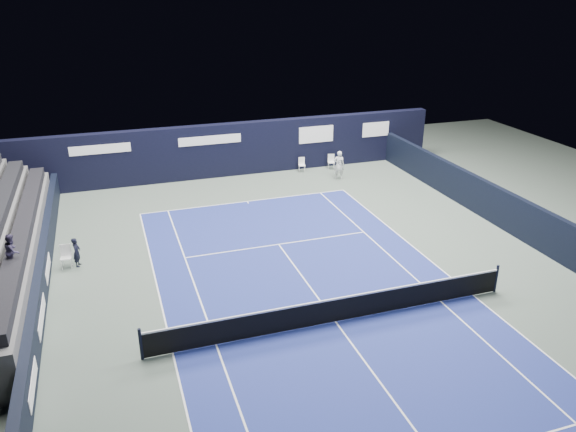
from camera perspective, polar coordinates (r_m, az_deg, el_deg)
name	(u,v)px	position (r m, az deg, el deg)	size (l,w,h in m)	color
ground	(315,293)	(20.99, 2.71, -7.85)	(48.00, 48.00, 0.00)	#49564E
court_surface	(336,322)	(19.43, 4.86, -10.67)	(10.97, 23.77, 0.01)	navy
enclosure_wall_right	(489,201)	(28.68, 19.73, 1.43)	(0.30, 22.00, 1.80)	black
folding_chair_back_a	(302,162)	(34.11, 1.40, 5.51)	(0.44, 0.46, 0.85)	white
folding_chair_back_b	(331,160)	(34.68, 4.41, 5.65)	(0.48, 0.47, 0.90)	silver
line_judge_chair	(66,255)	(24.28, -21.64, -3.66)	(0.44, 0.43, 0.95)	white
line_judge	(77,252)	(24.15, -20.68, -3.45)	(0.45, 0.29, 1.23)	black
court_markings	(336,322)	(19.42, 4.86, -10.66)	(11.03, 23.83, 0.00)	white
tennis_net	(336,309)	(19.15, 4.91, -9.41)	(12.90, 0.10, 1.10)	black
back_sponsor_wall	(227,150)	(33.28, -6.26, 6.71)	(26.00, 0.63, 3.10)	black
side_barrier_left	(43,269)	(23.27, -23.61, -4.98)	(0.33, 22.00, 1.20)	black
tennis_player	(339,165)	(32.79, 5.20, 5.20)	(0.72, 0.92, 1.67)	silver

